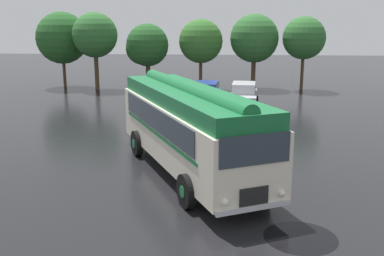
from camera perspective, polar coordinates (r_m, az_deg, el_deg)
ground_plane at (r=17.76m, az=1.87°, el=-5.27°), size 120.00×120.00×0.00m
vintage_bus at (r=16.89m, az=-0.35°, el=0.43°), size 6.60×10.15×3.49m
car_near_left at (r=30.32m, az=-4.02°, el=4.26°), size 1.97×4.21×1.66m
car_mid_left at (r=30.29m, az=1.78°, el=4.28°), size 2.26×4.34×1.66m
car_mid_right at (r=30.15m, az=6.57°, el=4.15°), size 2.19×4.31×1.66m
tree_far_left at (r=40.54m, az=-16.27°, el=10.99°), size 4.39×4.39×6.44m
tree_left_of_centre at (r=38.49m, az=-12.38°, el=11.35°), size 3.69×3.69×6.37m
tree_centre at (r=37.76m, az=-5.89°, el=10.29°), size 3.51×3.49×5.46m
tree_right_of_centre at (r=37.65m, az=1.01°, el=11.11°), size 3.60×3.60×5.83m
tree_far_right at (r=38.30m, az=7.83°, el=11.23°), size 4.02×4.02×6.26m
tree_extra_right at (r=38.33m, az=14.02°, el=10.95°), size 3.48×3.48×6.05m
puddle_patch at (r=12.84m, az=13.60°, el=-13.35°), size 1.99×1.99×0.01m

